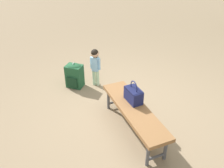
{
  "coord_description": "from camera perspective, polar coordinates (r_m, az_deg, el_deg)",
  "views": [
    {
      "loc": [
        -3.0,
        1.82,
        2.7
      ],
      "look_at": [
        0.22,
        0.12,
        0.45
      ],
      "focal_mm": 38.61,
      "sensor_mm": 36.0,
      "label": 1
    }
  ],
  "objects": [
    {
      "name": "handbag",
      "position": [
        3.8,
        5.11,
        -2.49
      ],
      "size": [
        0.33,
        0.19,
        0.37
      ],
      "color": "#191E4C",
      "rests_on": "park_bench"
    },
    {
      "name": "ground_plane",
      "position": [
        4.43,
        2.72,
        -5.94
      ],
      "size": [
        40.0,
        40.0,
        0.0
      ],
      "primitive_type": "plane",
      "color": "#7F6B51",
      "rests_on": "ground"
    },
    {
      "name": "backpack_large",
      "position": [
        5.0,
        -8.88,
        2.2
      ],
      "size": [
        0.4,
        0.4,
        0.55
      ],
      "color": "#1E4C2D",
      "rests_on": "ground"
    },
    {
      "name": "park_bench",
      "position": [
        3.76,
        5.19,
        -6.38
      ],
      "size": [
        1.63,
        0.54,
        0.45
      ],
      "color": "brown",
      "rests_on": "ground"
    },
    {
      "name": "child_standing",
      "position": [
        4.87,
        -3.99,
        5.24
      ],
      "size": [
        0.18,
        0.18,
        0.82
      ],
      "color": "#B2D8B2",
      "rests_on": "ground"
    }
  ]
}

